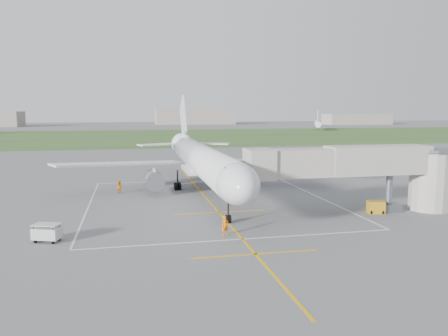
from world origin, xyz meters
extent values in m
plane|color=#5F5F61|center=(0.00, 0.00, 0.00)|extent=(700.00, 700.00, 0.00)
cube|color=#345424|center=(0.00, 130.00, 0.01)|extent=(700.00, 120.00, 0.02)
cube|color=#E3A30D|center=(0.00, -5.00, 0.01)|extent=(0.25, 60.00, 0.01)
cube|color=#E3A30D|center=(0.00, -24.00, 0.01)|extent=(10.00, 0.25, 0.01)
cube|color=#E3A30D|center=(0.00, -10.00, 0.01)|extent=(10.00, 0.25, 0.01)
cube|color=silver|center=(0.00, 12.00, 0.01)|extent=(28.00, 0.20, 0.01)
cube|color=silver|center=(0.00, -20.00, 0.01)|extent=(28.00, 0.20, 0.01)
cube|color=silver|center=(-14.00, -4.00, 0.01)|extent=(0.20, 32.00, 0.01)
cube|color=silver|center=(14.00, -4.00, 0.01)|extent=(0.20, 32.00, 0.01)
cylinder|color=silver|center=(0.00, 0.00, 4.50)|extent=(3.80, 36.00, 3.80)
ellipsoid|color=silver|center=(0.00, -18.00, 4.50)|extent=(3.80, 7.22, 3.80)
cube|color=black|center=(0.00, -18.90, 5.55)|extent=(2.40, 1.60, 0.99)
cone|color=silver|center=(0.00, 20.50, 4.90)|extent=(3.80, 6.00, 3.80)
cube|color=silver|center=(10.50, 6.00, 3.65)|extent=(17.93, 11.24, 1.23)
cube|color=silver|center=(-10.50, 6.00, 3.65)|extent=(17.93, 11.24, 1.23)
cube|color=silver|center=(0.00, 3.00, 2.95)|extent=(4.20, 8.00, 0.50)
cube|color=silver|center=(0.00, 21.20, 9.20)|extent=(0.30, 7.89, 8.65)
cube|color=silver|center=(0.00, 19.00, 6.20)|extent=(0.35, 5.00, 1.20)
cube|color=silver|center=(4.20, 20.20, 5.10)|extent=(7.85, 5.03, 0.20)
cube|color=silver|center=(-4.20, 20.20, 5.10)|extent=(7.85, 5.03, 0.20)
cylinder|color=slate|center=(6.20, 2.50, 1.90)|extent=(2.30, 4.20, 2.30)
cube|color=silver|center=(6.20, 2.20, 2.70)|extent=(0.25, 2.40, 1.20)
cylinder|color=slate|center=(-6.20, 2.50, 1.90)|extent=(2.30, 4.20, 2.30)
cube|color=silver|center=(-6.20, 2.20, 2.70)|extent=(0.25, 2.40, 1.20)
cylinder|color=black|center=(0.00, -14.50, 1.30)|extent=(0.18, 0.18, 2.60)
cylinder|color=black|center=(-0.11, -14.50, 0.40)|extent=(0.28, 0.80, 0.80)
cylinder|color=black|center=(0.11, -14.50, 0.40)|extent=(0.28, 0.80, 0.80)
cylinder|color=black|center=(2.90, 4.50, 1.40)|extent=(0.22, 0.22, 2.80)
cylinder|color=black|center=(2.62, 4.15, 0.48)|extent=(0.32, 0.96, 0.96)
cylinder|color=black|center=(3.18, 4.15, 0.48)|extent=(0.32, 0.96, 0.96)
cylinder|color=black|center=(2.62, 4.85, 0.48)|extent=(0.32, 0.96, 0.96)
cylinder|color=black|center=(3.18, 4.85, 0.48)|extent=(0.32, 0.96, 0.96)
cylinder|color=black|center=(-2.90, 4.50, 1.40)|extent=(0.22, 0.22, 2.80)
cylinder|color=black|center=(-3.18, 4.15, 0.48)|extent=(0.32, 0.96, 0.96)
cylinder|color=black|center=(-2.62, 4.15, 0.48)|extent=(0.32, 0.96, 0.96)
cylinder|color=black|center=(-3.18, 4.85, 0.48)|extent=(0.32, 0.96, 0.96)
cylinder|color=black|center=(-2.62, 4.85, 0.48)|extent=(0.32, 0.96, 0.96)
cube|color=gray|center=(7.74, -13.50, 5.60)|extent=(11.09, 2.90, 2.80)
cube|color=gray|center=(16.46, -13.50, 5.70)|extent=(11.09, 3.10, 3.00)
cube|color=gray|center=(3.40, -13.50, 5.60)|extent=(2.60, 3.40, 3.00)
cylinder|color=slate|center=(18.00, -13.50, 2.10)|extent=(0.70, 0.70, 4.20)
cube|color=slate|center=(18.00, -13.50, 0.45)|extent=(2.60, 1.40, 0.90)
cylinder|color=gray|center=(23.00, -13.50, 3.20)|extent=(4.40, 4.40, 6.40)
cylinder|color=slate|center=(23.00, -13.50, 6.60)|extent=(5.00, 5.00, 0.30)
cylinder|color=black|center=(17.00, -13.50, 0.35)|extent=(0.70, 0.30, 0.70)
cylinder|color=black|center=(19.00, -13.50, 0.35)|extent=(0.70, 0.30, 0.70)
cube|color=#B78616|center=(16.35, -13.78, 0.65)|extent=(1.97, 1.54, 1.30)
cylinder|color=black|center=(15.64, -14.08, 0.19)|extent=(0.27, 0.41, 0.38)
cylinder|color=black|center=(16.82, -14.40, 0.19)|extent=(0.27, 0.41, 0.38)
cube|color=#BCBCBC|center=(-16.16, -17.26, 0.74)|extent=(2.51, 1.99, 0.96)
cube|color=#BCBCBC|center=(-16.16, -17.26, 1.49)|extent=(2.51, 1.99, 0.07)
cylinder|color=black|center=(-17.16, -17.45, 0.92)|extent=(0.07, 0.07, 1.14)
cylinder|color=black|center=(-15.52, -18.06, 0.92)|extent=(0.07, 0.07, 1.14)
cylinder|color=black|center=(-16.80, -16.47, 0.92)|extent=(0.07, 0.07, 1.14)
cylinder|color=black|center=(-15.16, -17.08, 0.92)|extent=(0.07, 0.07, 1.14)
cylinder|color=black|center=(-17.06, -17.44, 0.17)|extent=(0.27, 0.38, 0.35)
cylinder|color=black|center=(-15.59, -17.99, 0.17)|extent=(0.27, 0.38, 0.35)
cylinder|color=black|center=(-16.73, -16.54, 0.17)|extent=(0.27, 0.38, 0.35)
cylinder|color=black|center=(-15.25, -17.09, 0.17)|extent=(0.27, 0.38, 0.35)
imported|color=orange|center=(-1.19, -18.53, 0.87)|extent=(0.71, 0.54, 1.75)
imported|color=orange|center=(-10.69, 3.66, 0.84)|extent=(1.00, 1.03, 1.67)
cube|color=gray|center=(40.00, 280.00, 6.00)|extent=(60.00, 20.00, 12.00)
cube|color=gray|center=(160.00, 250.00, 4.00)|extent=(50.00, 18.00, 8.00)
cylinder|color=silver|center=(91.68, 169.39, 3.50)|extent=(15.38, 30.73, 3.20)
cube|color=silver|center=(91.68, 169.39, 8.00)|extent=(1.83, 3.80, 5.50)
camera|label=1|loc=(-9.13, -54.98, 10.96)|focal=35.00mm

